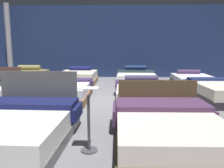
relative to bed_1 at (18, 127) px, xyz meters
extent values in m
cube|color=slate|center=(1.14, 2.68, -0.25)|extent=(18.00, 18.00, 0.02)
cube|color=navy|center=(1.14, 7.95, 1.51)|extent=(18.00, 0.06, 3.50)
cube|color=#555655|center=(0.00, -0.09, -0.16)|extent=(1.65, 2.07, 0.17)
cube|color=white|center=(0.00, -0.09, 0.06)|extent=(1.59, 2.01, 0.26)
cube|color=#555655|center=(0.04, 0.92, 0.27)|extent=(1.48, 0.10, 1.02)
cube|color=#151A48|center=(0.02, 0.58, 0.23)|extent=(1.57, 0.67, 0.09)
cube|color=#151A48|center=(0.82, 0.55, 0.08)|extent=(0.11, 0.61, 0.21)
cube|color=brown|center=(2.33, -0.01, -0.16)|extent=(1.63, 2.12, 0.16)
cube|color=silver|center=(2.33, -0.01, 0.05)|extent=(1.57, 2.06, 0.25)
cube|color=brown|center=(2.33, 1.04, 0.18)|extent=(1.53, 0.05, 0.83)
cube|color=#492E4E|center=(2.33, 0.63, 0.21)|extent=(1.61, 0.77, 0.08)
cube|color=#492E4E|center=(1.51, 0.63, 0.04)|extent=(0.09, 0.77, 0.26)
cube|color=#492E4E|center=(3.15, 0.63, 0.04)|extent=(0.09, 0.77, 0.26)
cube|color=#253738|center=(-1.52, 3.47, -0.02)|extent=(0.09, 0.75, 0.25)
cube|color=brown|center=(0.02, 2.88, -0.14)|extent=(1.47, 1.96, 0.20)
cube|color=silver|center=(0.02, 2.88, 0.08)|extent=(1.41, 1.90, 0.24)
cube|color=#3B2953|center=(0.01, 3.59, 0.23)|extent=(1.44, 0.48, 0.06)
cube|color=#3B2953|center=(-0.72, 3.59, 0.09)|extent=(0.07, 0.48, 0.20)
cube|color=#3B2953|center=(0.75, 3.60, 0.09)|extent=(0.07, 0.48, 0.20)
cube|color=#8E6A4E|center=(2.28, 2.88, -0.16)|extent=(1.58, 2.13, 0.16)
cube|color=white|center=(2.28, 2.88, 0.03)|extent=(1.52, 2.06, 0.22)
cube|color=#412558|center=(2.29, 3.61, 0.17)|extent=(1.53, 0.59, 0.06)
cube|color=#412558|center=(1.53, 3.63, 0.03)|extent=(0.07, 0.55, 0.23)
cube|color=#412558|center=(3.06, 3.59, 0.03)|extent=(0.07, 0.55, 0.23)
cylinder|color=#383351|center=(2.29, 3.60, 0.29)|extent=(1.02, 0.21, 0.18)
cube|color=navy|center=(4.54, 3.57, 0.27)|extent=(1.57, 0.45, 0.06)
cube|color=navy|center=(3.75, 3.56, 0.10)|extent=(0.07, 0.43, 0.28)
cube|color=#515857|center=(-2.36, 5.79, -0.17)|extent=(1.68, 2.07, 0.14)
cube|color=white|center=(-2.36, 5.79, 0.03)|extent=(1.62, 2.01, 0.27)
cube|color=olive|center=(-2.35, 6.50, 0.21)|extent=(1.64, 0.60, 0.09)
cube|color=olive|center=(-3.19, 6.51, 0.07)|extent=(0.10, 0.58, 0.20)
cube|color=olive|center=(-1.50, 6.49, 0.07)|extent=(0.10, 0.58, 0.20)
cylinder|color=olive|center=(-2.35, 6.53, 0.35)|extent=(0.98, 0.23, 0.22)
cube|color=#9A7552|center=(-0.06, 5.79, -0.13)|extent=(1.54, 1.95, 0.22)
cube|color=silver|center=(-0.06, 5.79, 0.11)|extent=(1.48, 1.89, 0.27)
cylinder|color=#151954|center=(-0.05, 6.41, 0.34)|extent=(0.94, 0.20, 0.18)
cube|color=black|center=(2.33, 5.82, -0.17)|extent=(1.67, 2.02, 0.14)
cube|color=white|center=(2.33, 5.82, 0.04)|extent=(1.61, 1.96, 0.28)
cube|color=#223238|center=(2.36, 6.41, 0.21)|extent=(1.59, 0.78, 0.06)
cube|color=#223238|center=(1.58, 6.45, 0.08)|extent=(0.09, 0.71, 0.21)
cube|color=#223238|center=(3.15, 6.37, 0.08)|extent=(0.09, 0.71, 0.21)
cylinder|color=navy|center=(2.37, 6.59, 0.36)|extent=(0.92, 0.23, 0.18)
cube|color=#2F2F32|center=(4.62, 5.72, -0.18)|extent=(1.58, 1.97, 0.13)
cube|color=silver|center=(4.62, 5.72, 0.00)|extent=(1.52, 1.91, 0.22)
cylinder|color=#49305B|center=(4.64, 6.39, 0.20)|extent=(0.96, 0.22, 0.18)
cylinder|color=#3F3F44|center=(1.14, -0.30, -0.23)|extent=(0.24, 0.24, 0.02)
cylinder|color=#3F3F44|center=(1.14, -0.30, 0.17)|extent=(0.04, 0.04, 0.81)
cube|color=white|center=(1.14, -0.30, 0.67)|extent=(0.28, 0.20, 0.01)
cylinder|color=#99999E|center=(-3.58, 7.35, 1.51)|extent=(0.25, 0.25, 3.50)
camera|label=1|loc=(1.53, -3.29, 1.21)|focal=35.86mm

